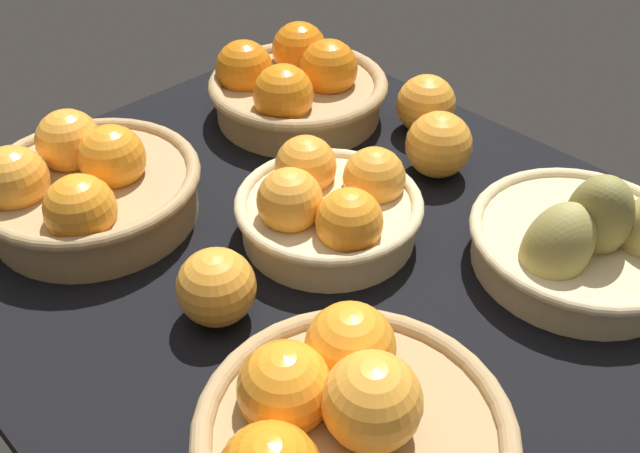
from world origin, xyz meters
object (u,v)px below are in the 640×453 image
Objects in this scene: basket_near_left at (86,186)px; basket_far_right_pears at (587,241)px; loose_orange_back_gap at (438,144)px; basket_near_right at (344,431)px; loose_orange_front_gap at (426,104)px; loose_orange_side_gap at (216,287)px; basket_center at (329,206)px; basket_far_left at (295,86)px.

basket_near_left is 54.52cm from basket_far_right_pears.
basket_near_right is at bearing -61.08° from loose_orange_back_gap.
loose_orange_front_gap is 42.51cm from loose_orange_side_gap.
basket_near_left is 42.84cm from basket_near_right.
basket_near_right reaches higher than basket_center.
basket_far_left is at bearing -147.97° from loose_orange_front_gap.
loose_orange_front_gap is 10.13cm from loose_orange_back_gap.
basket_near_left is 3.21× the size of loose_orange_side_gap.
basket_near_left reaches higher than loose_orange_side_gap.
basket_near_right is (-0.98, -34.94, 0.86)cm from basket_far_right_pears.
basket_near_right is (21.67, -19.88, 0.63)cm from basket_center.
loose_orange_front_gap is at bearing 71.43° from basket_near_left.
loose_orange_back_gap is at bearing 91.41° from loose_orange_side_gap.
basket_near_right is at bearing -42.54° from basket_center.
basket_far_left is 39.87cm from loose_orange_side_gap.
loose_orange_back_gap is 34.85cm from loose_orange_side_gap.
loose_orange_side_gap is at bearing 170.90° from basket_near_right.
basket_far_left is 22.99cm from loose_orange_back_gap.
loose_orange_back_gap is (22.82, 2.76, -0.31)cm from basket_far_left.
basket_center is at bearing 137.46° from basket_near_right.
basket_near_right is 3.14× the size of loose_orange_front_gap.
basket_far_right_pears is 2.95× the size of loose_orange_front_gap.
basket_far_right_pears reaches higher than basket_near_right.
basket_near_right reaches higher than loose_orange_side_gap.
basket_far_right_pears reaches higher than loose_orange_front_gap.
loose_orange_back_gap is at bearing 87.99° from basket_center.
basket_far_left is 3.19× the size of loose_orange_side_gap.
loose_orange_back_gap is (0.64, 18.18, 0.10)cm from basket_center.
loose_orange_back_gap is (-22.02, 3.13, 0.33)cm from basket_far_right_pears.
basket_near_left is at bearing -88.11° from basket_far_left.
loose_orange_front_gap is at bearing 122.38° from basket_near_right.
basket_near_right is at bearing -57.62° from loose_orange_front_gap.
basket_far_left reaches higher than loose_orange_front_gap.
basket_far_right_pears is at bearing -18.71° from loose_orange_front_gap.
basket_center is at bearing 95.14° from loose_orange_side_gap.
basket_near_right is at bearing -3.23° from basket_near_left.
basket_center is 29.42cm from basket_near_right.
basket_center is at bearing -146.40° from basket_far_right_pears.
basket_near_left is 3.02× the size of loose_orange_back_gap.
loose_orange_back_gap is at bearing 118.92° from basket_near_right.
loose_orange_front_gap is at bearing 161.29° from basket_far_right_pears.
basket_center is 0.83× the size of basket_near_right.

